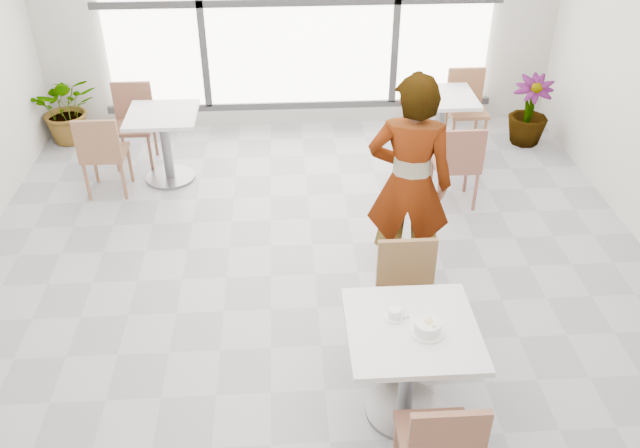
{
  "coord_description": "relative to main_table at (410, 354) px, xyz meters",
  "views": [
    {
      "loc": [
        -0.23,
        -4.06,
        3.49
      ],
      "look_at": [
        0.0,
        -0.3,
        1.0
      ],
      "focal_mm": 37.23,
      "sensor_mm": 36.0,
      "label": 1
    }
  ],
  "objects": [
    {
      "name": "floor",
      "position": [
        -0.51,
        1.09,
        -0.52
      ],
      "size": [
        7.0,
        7.0,
        0.0
      ],
      "primitive_type": "plane",
      "color": "#9E9EA5",
      "rests_on": "ground"
    },
    {
      "name": "wall_back",
      "position": [
        -0.51,
        4.59,
        0.98
      ],
      "size": [
        6.0,
        0.0,
        6.0
      ],
      "primitive_type": "plane",
      "rotation": [
        1.57,
        0.0,
        0.0
      ],
      "color": "silver",
      "rests_on": "ground"
    },
    {
      "name": "window",
      "position": [
        -0.51,
        4.53,
        0.98
      ],
      "size": [
        4.6,
        0.07,
        2.52
      ],
      "color": "white",
      "rests_on": "ground"
    },
    {
      "name": "main_table",
      "position": [
        0.0,
        0.0,
        0.0
      ],
      "size": [
        0.8,
        0.8,
        0.75
      ],
      "color": "silver",
      "rests_on": "ground"
    },
    {
      "name": "chair_near",
      "position": [
        0.05,
        -0.67,
        -0.02
      ],
      "size": [
        0.42,
        0.42,
        0.87
      ],
      "rotation": [
        0.0,
        0.0,
        3.14
      ],
      "color": "brown",
      "rests_on": "ground"
    },
    {
      "name": "chair_far",
      "position": [
        0.1,
        0.64,
        -0.02
      ],
      "size": [
        0.42,
        0.42,
        0.87
      ],
      "color": "olive",
      "rests_on": "ground"
    },
    {
      "name": "oatmeal_bowl",
      "position": [
        0.08,
        -0.05,
        0.27
      ],
      "size": [
        0.21,
        0.21,
        0.09
      ],
      "color": "white",
      "rests_on": "main_table"
    },
    {
      "name": "coffee_cup",
      "position": [
        -0.1,
        0.09,
        0.26
      ],
      "size": [
        0.16,
        0.13,
        0.07
      ],
      "color": "white",
      "rests_on": "main_table"
    },
    {
      "name": "person",
      "position": [
        0.22,
        1.44,
        0.39
      ],
      "size": [
        0.75,
        0.58,
        1.83
      ],
      "primitive_type": "imported",
      "rotation": [
        0.0,
        0.0,
        2.91
      ],
      "color": "black",
      "rests_on": "ground"
    },
    {
      "name": "bg_table_left",
      "position": [
        -1.96,
        3.29,
        -0.04
      ],
      "size": [
        0.7,
        0.7,
        0.75
      ],
      "color": "silver",
      "rests_on": "ground"
    },
    {
      "name": "bg_table_right",
      "position": [
        0.96,
        3.57,
        -0.04
      ],
      "size": [
        0.7,
        0.7,
        0.75
      ],
      "color": "white",
      "rests_on": "ground"
    },
    {
      "name": "bg_chair_left_near",
      "position": [
        -2.53,
        2.99,
        -0.02
      ],
      "size": [
        0.42,
        0.42,
        0.87
      ],
      "rotation": [
        0.0,
        0.0,
        3.14
      ],
      "color": "#926245",
      "rests_on": "ground"
    },
    {
      "name": "bg_chair_left_far",
      "position": [
        -2.35,
        3.75,
        -0.02
      ],
      "size": [
        0.42,
        0.42,
        0.87
      ],
      "color": "brown",
      "rests_on": "ground"
    },
    {
      "name": "bg_chair_right_near",
      "position": [
        0.92,
        2.56,
        -0.02
      ],
      "size": [
        0.42,
        0.42,
        0.87
      ],
      "rotation": [
        0.0,
        0.0,
        3.14
      ],
      "color": "#915947",
      "rests_on": "ground"
    },
    {
      "name": "bg_chair_right_far",
      "position": [
        1.34,
        3.94,
        -0.02
      ],
      "size": [
        0.42,
        0.42,
        0.87
      ],
      "color": "#A36A47",
      "rests_on": "ground"
    },
    {
      "name": "plant_left",
      "position": [
        -3.21,
        4.29,
        -0.12
      ],
      "size": [
        0.85,
        0.77,
        0.81
      ],
      "primitive_type": "imported",
      "rotation": [
        0.0,
        0.0,
        0.21
      ],
      "color": "#547939",
      "rests_on": "ground"
    },
    {
      "name": "plant_right",
      "position": [
        2.08,
        3.9,
        -0.12
      ],
      "size": [
        0.58,
        0.58,
        0.8
      ],
      "primitive_type": "imported",
      "rotation": [
        0.0,
        0.0,
        -0.36
      ],
      "color": "#3D733E",
      "rests_on": "ground"
    }
  ]
}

